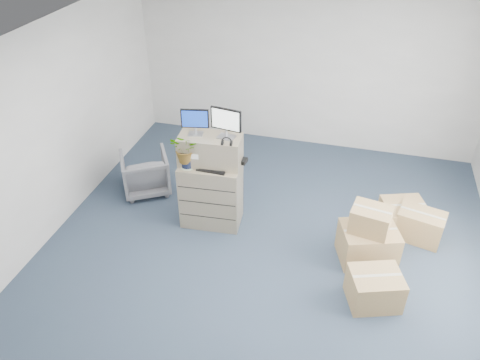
{
  "coord_description": "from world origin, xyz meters",
  "views": [
    {
      "loc": [
        0.88,
        -4.27,
        4.39
      ],
      "look_at": [
        -0.38,
        0.4,
        1.08
      ],
      "focal_mm": 35.0,
      "sensor_mm": 36.0,
      "label": 1
    }
  ],
  "objects_px": {
    "filing_cabinet_lower": "(211,194)",
    "potted_plant": "(187,152)",
    "monitor_right": "(226,122)",
    "keyboard": "(212,169)",
    "monitor_left": "(195,120)",
    "office_chair": "(145,171)",
    "water_bottle": "(216,156)"
  },
  "relations": [
    {
      "from": "monitor_left",
      "to": "potted_plant",
      "type": "distance_m",
      "value": 0.43
    },
    {
      "from": "monitor_left",
      "to": "office_chair",
      "type": "xyz_separation_m",
      "value": [
        -1.05,
        0.42,
        -1.23
      ]
    },
    {
      "from": "monitor_right",
      "to": "potted_plant",
      "type": "xyz_separation_m",
      "value": [
        -0.49,
        -0.2,
        -0.41
      ]
    },
    {
      "from": "potted_plant",
      "to": "office_chair",
      "type": "height_order",
      "value": "potted_plant"
    },
    {
      "from": "filing_cabinet_lower",
      "to": "office_chair",
      "type": "relative_size",
      "value": 1.35
    },
    {
      "from": "monitor_left",
      "to": "office_chair",
      "type": "height_order",
      "value": "monitor_left"
    },
    {
      "from": "filing_cabinet_lower",
      "to": "monitor_left",
      "type": "xyz_separation_m",
      "value": [
        -0.2,
        0.05,
        1.11
      ]
    },
    {
      "from": "filing_cabinet_lower",
      "to": "potted_plant",
      "type": "relative_size",
      "value": 1.96
    },
    {
      "from": "keyboard",
      "to": "office_chair",
      "type": "bearing_deg",
      "value": 157.52
    },
    {
      "from": "monitor_left",
      "to": "monitor_right",
      "type": "distance_m",
      "value": 0.42
    },
    {
      "from": "monitor_left",
      "to": "keyboard",
      "type": "xyz_separation_m",
      "value": [
        0.26,
        -0.17,
        -0.61
      ]
    },
    {
      "from": "potted_plant",
      "to": "water_bottle",
      "type": "bearing_deg",
      "value": 26.46
    },
    {
      "from": "monitor_left",
      "to": "water_bottle",
      "type": "distance_m",
      "value": 0.57
    },
    {
      "from": "keyboard",
      "to": "office_chair",
      "type": "distance_m",
      "value": 1.57
    },
    {
      "from": "filing_cabinet_lower",
      "to": "potted_plant",
      "type": "xyz_separation_m",
      "value": [
        -0.27,
        -0.13,
        0.73
      ]
    },
    {
      "from": "monitor_left",
      "to": "keyboard",
      "type": "bearing_deg",
      "value": -43.95
    },
    {
      "from": "keyboard",
      "to": "monitor_left",
      "type": "bearing_deg",
      "value": 148.96
    },
    {
      "from": "office_chair",
      "to": "keyboard",
      "type": "bearing_deg",
      "value": 125.19
    },
    {
      "from": "monitor_left",
      "to": "monitor_right",
      "type": "height_order",
      "value": "monitor_right"
    },
    {
      "from": "keyboard",
      "to": "office_chair",
      "type": "xyz_separation_m",
      "value": [
        -1.32,
        0.59,
        -0.62
      ]
    },
    {
      "from": "monitor_right",
      "to": "keyboard",
      "type": "relative_size",
      "value": 1.06
    },
    {
      "from": "keyboard",
      "to": "water_bottle",
      "type": "bearing_deg",
      "value": 86.38
    },
    {
      "from": "filing_cabinet_lower",
      "to": "keyboard",
      "type": "height_order",
      "value": "keyboard"
    },
    {
      "from": "filing_cabinet_lower",
      "to": "potted_plant",
      "type": "distance_m",
      "value": 0.79
    },
    {
      "from": "monitor_right",
      "to": "monitor_left",
      "type": "bearing_deg",
      "value": -168.39
    },
    {
      "from": "monitor_right",
      "to": "office_chair",
      "type": "distance_m",
      "value": 1.98
    },
    {
      "from": "potted_plant",
      "to": "filing_cabinet_lower",
      "type": "bearing_deg",
      "value": 25.01
    },
    {
      "from": "water_bottle",
      "to": "potted_plant",
      "type": "height_order",
      "value": "potted_plant"
    },
    {
      "from": "monitor_right",
      "to": "water_bottle",
      "type": "xyz_separation_m",
      "value": [
        -0.14,
        -0.02,
        -0.52
      ]
    },
    {
      "from": "filing_cabinet_lower",
      "to": "monitor_right",
      "type": "xyz_separation_m",
      "value": [
        0.22,
        0.07,
        1.14
      ]
    },
    {
      "from": "filing_cabinet_lower",
      "to": "keyboard",
      "type": "distance_m",
      "value": 0.51
    },
    {
      "from": "filing_cabinet_lower",
      "to": "monitor_right",
      "type": "distance_m",
      "value": 1.16
    }
  ]
}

